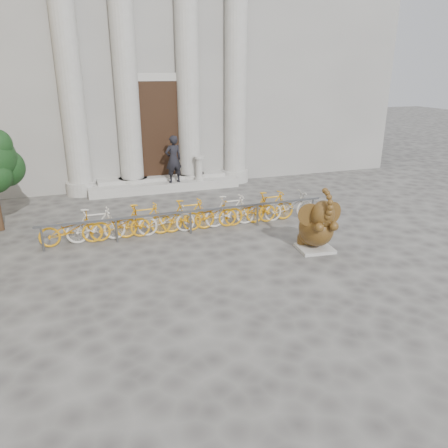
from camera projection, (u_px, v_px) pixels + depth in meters
name	position (u px, v px, depth m)	size (l,w,h in m)	color
ground	(254.00, 297.00, 9.42)	(80.00, 80.00, 0.00)	#474442
classical_building	(135.00, 39.00, 20.71)	(22.00, 10.70, 12.00)	gray
entrance_steps	(165.00, 185.00, 17.73)	(6.00, 1.20, 0.36)	#A8A59E
elephant_statue	(317.00, 227.00, 11.62)	(1.21, 1.38, 1.82)	#A8A59E
bike_rack	(188.00, 215.00, 13.10)	(8.60, 0.53, 1.00)	slate
pedestrian	(173.00, 159.00, 17.15)	(0.68, 0.45, 1.86)	black
balustrade_post	(199.00, 169.00, 17.68)	(0.40, 0.40, 0.97)	#A8A59E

